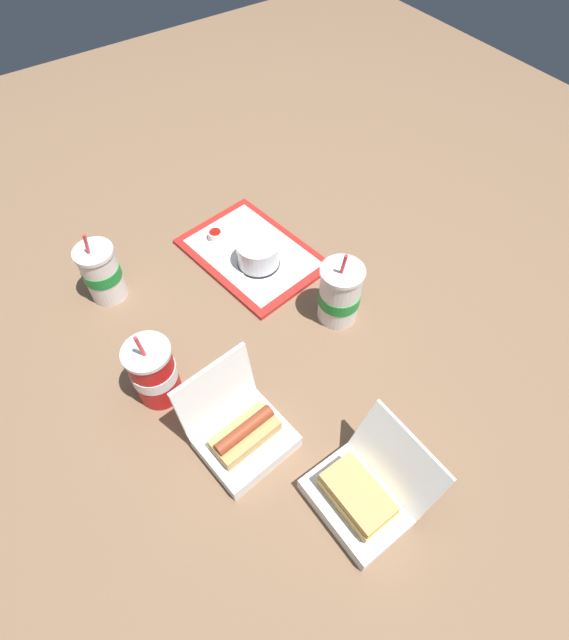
{
  "coord_description": "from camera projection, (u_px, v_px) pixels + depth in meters",
  "views": [
    {
      "loc": [
        0.62,
        -0.35,
        0.98
      ],
      "look_at": [
        0.04,
        0.05,
        0.05
      ],
      "focal_mm": 28.0,
      "sensor_mm": 36.0,
      "label": 1
    }
  ],
  "objects": [
    {
      "name": "ground_plane",
      "position": [
        259.0,
        329.0,
        1.21
      ],
      "size": [
        3.2,
        3.2,
        0.0
      ],
      "primitive_type": "plane",
      "color": "brown"
    },
    {
      "name": "food_tray",
      "position": [
        252.0,
        254.0,
        1.35
      ],
      "size": [
        0.4,
        0.31,
        0.01
      ],
      "color": "red",
      "rests_on": "ground_plane"
    },
    {
      "name": "cake_container",
      "position": [
        258.0,
        254.0,
        1.3
      ],
      "size": [
        0.11,
        0.11,
        0.07
      ],
      "color": "black",
      "rests_on": "food_tray"
    },
    {
      "name": "ketchup_cup",
      "position": [
        215.0,
        235.0,
        1.37
      ],
      "size": [
        0.04,
        0.04,
        0.02
      ],
      "color": "white",
      "rests_on": "food_tray"
    },
    {
      "name": "napkin_stack",
      "position": [
        242.0,
        257.0,
        1.33
      ],
      "size": [
        0.12,
        0.12,
        0.0
      ],
      "primitive_type": "cube",
      "rotation": [
        0.0,
        0.0,
        0.24
      ],
      "color": "white",
      "rests_on": "food_tray"
    },
    {
      "name": "plastic_fork",
      "position": [
        252.0,
        218.0,
        1.42
      ],
      "size": [
        0.11,
        0.06,
        0.0
      ],
      "primitive_type": "cube",
      "rotation": [
        0.0,
        0.0,
        0.43
      ],
      "color": "white",
      "rests_on": "food_tray"
    },
    {
      "name": "clamshell_hotdog_center",
      "position": [
        242.0,
        434.0,
        1.0
      ],
      "size": [
        0.2,
        0.19,
        0.19
      ],
      "color": "white",
      "rests_on": "ground_plane"
    },
    {
      "name": "clamshell_sandwich_left",
      "position": [
        360.0,
        496.0,
        0.93
      ],
      "size": [
        0.19,
        0.2,
        0.16
      ],
      "color": "white",
      "rests_on": "ground_plane"
    },
    {
      "name": "soda_cup_corner",
      "position": [
        340.0,
        294.0,
        1.17
      ],
      "size": [
        0.1,
        0.1,
        0.22
      ],
      "color": "white",
      "rests_on": "ground_plane"
    },
    {
      "name": "soda_cup_right",
      "position": [
        154.0,
        372.0,
        1.04
      ],
      "size": [
        0.1,
        0.1,
        0.22
      ],
      "color": "red",
      "rests_on": "ground_plane"
    },
    {
      "name": "soda_cup_back",
      "position": [
        102.0,
        273.0,
        1.21
      ],
      "size": [
        0.09,
        0.09,
        0.22
      ],
      "color": "white",
      "rests_on": "ground_plane"
    }
  ]
}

